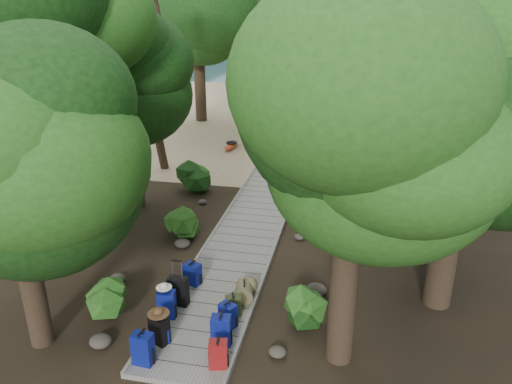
% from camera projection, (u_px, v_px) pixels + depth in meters
% --- Properties ---
extents(ground, '(120.00, 120.00, 0.00)m').
position_uv_depth(ground, '(237.00, 256.00, 13.71)').
color(ground, '#2F2417').
rests_on(ground, ground).
extents(sand_beach, '(40.00, 22.00, 0.02)m').
position_uv_depth(sand_beach, '(305.00, 120.00, 28.23)').
color(sand_beach, '#C7AF87').
rests_on(sand_beach, ground).
extents(distant_hill, '(32.00, 16.00, 12.00)m').
position_uv_depth(distant_hill, '(28.00, 48.00, 64.92)').
color(distant_hill, black).
rests_on(distant_hill, ground).
extents(boardwalk, '(2.00, 12.00, 0.12)m').
position_uv_depth(boardwalk, '(245.00, 238.00, 14.59)').
color(boardwalk, gray).
rests_on(boardwalk, ground).
extents(backpack_left_a, '(0.41, 0.30, 0.72)m').
position_uv_depth(backpack_left_a, '(143.00, 347.00, 9.46)').
color(backpack_left_a, navy).
rests_on(backpack_left_a, boardwalk).
extents(backpack_left_b, '(0.44, 0.39, 0.68)m').
position_uv_depth(backpack_left_b, '(159.00, 328.00, 10.03)').
color(backpack_left_b, black).
rests_on(backpack_left_b, boardwalk).
extents(backpack_left_c, '(0.41, 0.32, 0.70)m').
position_uv_depth(backpack_left_c, '(167.00, 303.00, 10.83)').
color(backpack_left_c, navy).
rests_on(backpack_left_c, boardwalk).
extents(backpack_left_d, '(0.45, 0.38, 0.59)m').
position_uv_depth(backpack_left_d, '(192.00, 273.00, 12.09)').
color(backpack_left_d, navy).
rests_on(backpack_left_d, boardwalk).
extents(backpack_right_a, '(0.39, 0.32, 0.63)m').
position_uv_depth(backpack_right_a, '(218.00, 353.00, 9.38)').
color(backpack_right_a, maroon).
rests_on(backpack_right_a, boardwalk).
extents(backpack_right_b, '(0.43, 0.32, 0.71)m').
position_uv_depth(backpack_right_b, '(221.00, 329.00, 9.98)').
color(backpack_right_b, navy).
rests_on(backpack_right_b, boardwalk).
extents(backpack_right_c, '(0.42, 0.38, 0.60)m').
position_uv_depth(backpack_right_c, '(228.00, 314.00, 10.54)').
color(backpack_right_c, navy).
rests_on(backpack_right_c, boardwalk).
extents(backpack_right_d, '(0.39, 0.34, 0.50)m').
position_uv_depth(backpack_right_d, '(233.00, 305.00, 10.94)').
color(backpack_right_d, '#2F3917').
rests_on(backpack_right_d, boardwalk).
extents(duffel_right_khaki, '(0.52, 0.66, 0.39)m').
position_uv_depth(duffel_right_khaki, '(244.00, 291.00, 11.53)').
color(duffel_right_khaki, brown).
rests_on(duffel_right_khaki, boardwalk).
extents(suitcase_on_boardwalk, '(0.45, 0.27, 0.68)m').
position_uv_depth(suitcase_on_boardwalk, '(178.00, 291.00, 11.27)').
color(suitcase_on_boardwalk, black).
rests_on(suitcase_on_boardwalk, boardwalk).
extents(lone_suitcase_on_sand, '(0.47, 0.36, 0.65)m').
position_uv_depth(lone_suitcase_on_sand, '(287.00, 158.00, 20.61)').
color(lone_suitcase_on_sand, black).
rests_on(lone_suitcase_on_sand, sand_beach).
extents(hat_brown, '(0.45, 0.45, 0.13)m').
position_uv_depth(hat_brown, '(158.00, 311.00, 9.89)').
color(hat_brown, '#51351E').
rests_on(hat_brown, backpack_left_b).
extents(hat_white, '(0.35, 0.35, 0.12)m').
position_uv_depth(hat_white, '(164.00, 285.00, 10.74)').
color(hat_white, silver).
rests_on(hat_white, backpack_left_c).
extents(kayak, '(0.91, 3.58, 0.36)m').
position_uv_depth(kayak, '(231.00, 144.00, 23.06)').
color(kayak, '#BB3310').
rests_on(kayak, sand_beach).
extents(sun_lounger, '(1.34, 2.04, 0.63)m').
position_uv_depth(sun_lounger, '(350.00, 143.00, 22.74)').
color(sun_lounger, silver).
rests_on(sun_lounger, sand_beach).
extents(tree_right_a, '(4.39, 4.39, 7.32)m').
position_uv_depth(tree_right_a, '(351.00, 186.00, 8.55)').
color(tree_right_a, black).
rests_on(tree_right_a, ground).
extents(tree_right_b, '(4.95, 4.95, 8.83)m').
position_uv_depth(tree_right_b, '(465.00, 117.00, 10.00)').
color(tree_right_b, black).
rests_on(tree_right_b, ground).
extents(tree_right_c, '(4.65, 4.65, 8.05)m').
position_uv_depth(tree_right_c, '(395.00, 102.00, 13.31)').
color(tree_right_c, black).
rests_on(tree_right_c, ground).
extents(tree_right_d, '(6.47, 6.47, 11.87)m').
position_uv_depth(tree_right_d, '(467.00, 23.00, 14.00)').
color(tree_right_d, black).
rests_on(tree_right_d, ground).
extents(tree_right_e, '(4.66, 4.66, 8.39)m').
position_uv_depth(tree_right_e, '(384.00, 67.00, 18.25)').
color(tree_right_e, black).
rests_on(tree_right_e, ground).
extents(tree_right_f, '(5.70, 5.70, 10.17)m').
position_uv_depth(tree_right_f, '(447.00, 37.00, 19.61)').
color(tree_right_f, black).
rests_on(tree_right_f, ground).
extents(tree_left_a, '(3.95, 3.95, 6.58)m').
position_uv_depth(tree_left_a, '(15.00, 195.00, 9.13)').
color(tree_left_a, black).
rests_on(tree_left_a, ground).
extents(tree_left_b, '(5.18, 5.18, 9.33)m').
position_uv_depth(tree_left_b, '(38.00, 81.00, 12.48)').
color(tree_left_b, black).
rests_on(tree_left_b, ground).
extents(tree_left_c, '(4.13, 4.13, 7.19)m').
position_uv_depth(tree_left_c, '(128.00, 100.00, 15.60)').
color(tree_left_c, black).
rests_on(tree_left_c, ground).
extents(tree_back_a, '(5.63, 5.63, 9.74)m').
position_uv_depth(tree_back_a, '(280.00, 31.00, 25.92)').
color(tree_back_a, black).
rests_on(tree_back_a, ground).
extents(tree_back_b, '(5.04, 5.04, 9.01)m').
position_uv_depth(tree_back_b, '(339.00, 38.00, 26.28)').
color(tree_back_b, black).
rests_on(tree_back_b, ground).
extents(tree_back_c, '(5.57, 5.57, 10.03)m').
position_uv_depth(tree_back_c, '(405.00, 29.00, 25.23)').
color(tree_back_c, black).
rests_on(tree_back_c, ground).
extents(tree_back_d, '(5.25, 5.25, 8.76)m').
position_uv_depth(tree_back_d, '(198.00, 40.00, 26.48)').
color(tree_back_d, black).
rests_on(tree_back_d, ground).
extents(palm_right_a, '(4.13, 4.13, 7.05)m').
position_uv_depth(palm_right_a, '(369.00, 93.00, 17.14)').
color(palm_right_a, '#0F3811').
rests_on(palm_right_a, ground).
extents(palm_right_b, '(4.29, 4.29, 8.29)m').
position_uv_depth(palm_right_b, '(411.00, 58.00, 21.21)').
color(palm_right_b, '#0F3811').
rests_on(palm_right_b, ground).
extents(palm_right_c, '(4.14, 4.14, 6.58)m').
position_uv_depth(palm_right_c, '(352.00, 72.00, 23.09)').
color(palm_right_c, '#0F3811').
rests_on(palm_right_c, ground).
extents(palm_left_a, '(4.73, 4.73, 7.52)m').
position_uv_depth(palm_left_a, '(151.00, 76.00, 19.09)').
color(palm_left_a, '#0F3811').
rests_on(palm_left_a, ground).
extents(rock_left_a, '(0.46, 0.42, 0.25)m').
position_uv_depth(rock_left_a, '(101.00, 341.00, 10.17)').
color(rock_left_a, '#4C473F').
rests_on(rock_left_a, ground).
extents(rock_left_b, '(0.41, 0.37, 0.22)m').
position_uv_depth(rock_left_b, '(118.00, 278.00, 12.42)').
color(rock_left_b, '#4C473F').
rests_on(rock_left_b, ground).
extents(rock_left_c, '(0.45, 0.40, 0.25)m').
position_uv_depth(rock_left_c, '(182.00, 243.00, 14.13)').
color(rock_left_c, '#4C473F').
rests_on(rock_left_c, ground).
extents(rock_left_d, '(0.29, 0.26, 0.16)m').
position_uv_depth(rock_left_d, '(203.00, 202.00, 17.02)').
color(rock_left_d, '#4C473F').
rests_on(rock_left_d, ground).
extents(rock_right_a, '(0.36, 0.32, 0.20)m').
position_uv_depth(rock_right_a, '(277.00, 352.00, 9.91)').
color(rock_right_a, '#4C473F').
rests_on(rock_right_a, ground).
extents(rock_right_b, '(0.48, 0.44, 0.27)m').
position_uv_depth(rock_right_b, '(317.00, 289.00, 11.93)').
color(rock_right_b, '#4C473F').
rests_on(rock_right_b, ground).
extents(rock_right_c, '(0.31, 0.28, 0.17)m').
position_uv_depth(rock_right_c, '(299.00, 237.00, 14.59)').
color(rock_right_c, '#4C473F').
rests_on(rock_right_c, ground).
extents(rock_right_d, '(0.58, 0.52, 0.32)m').
position_uv_depth(rock_right_d, '(346.00, 202.00, 16.85)').
color(rock_right_d, '#4C473F').
rests_on(rock_right_d, ground).
extents(shrub_left_a, '(1.12, 1.12, 1.01)m').
position_uv_depth(shrub_left_a, '(107.00, 300.00, 10.87)').
color(shrub_left_a, '#1E5018').
rests_on(shrub_left_a, ground).
extents(shrub_left_b, '(1.01, 1.01, 0.91)m').
position_uv_depth(shrub_left_b, '(181.00, 225.00, 14.47)').
color(shrub_left_b, '#1E5018').
rests_on(shrub_left_b, ground).
extents(shrub_left_c, '(1.22, 1.22, 1.10)m').
position_uv_depth(shrub_left_c, '(191.00, 177.00, 17.97)').
color(shrub_left_c, '#1E5018').
rests_on(shrub_left_c, ground).
extents(shrub_right_a, '(0.95, 0.95, 0.85)m').
position_uv_depth(shrub_right_a, '(302.00, 304.00, 10.87)').
color(shrub_right_a, '#1E5018').
rests_on(shrub_right_a, ground).
extents(shrub_right_b, '(1.42, 1.42, 1.27)m').
position_uv_depth(shrub_right_b, '(330.00, 207.00, 15.20)').
color(shrub_right_b, '#1E5018').
rests_on(shrub_right_b, ground).
extents(shrub_right_c, '(0.79, 0.79, 0.71)m').
position_uv_depth(shrub_right_c, '(334.00, 179.00, 18.27)').
color(shrub_right_c, '#1E5018').
rests_on(shrub_right_c, ground).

